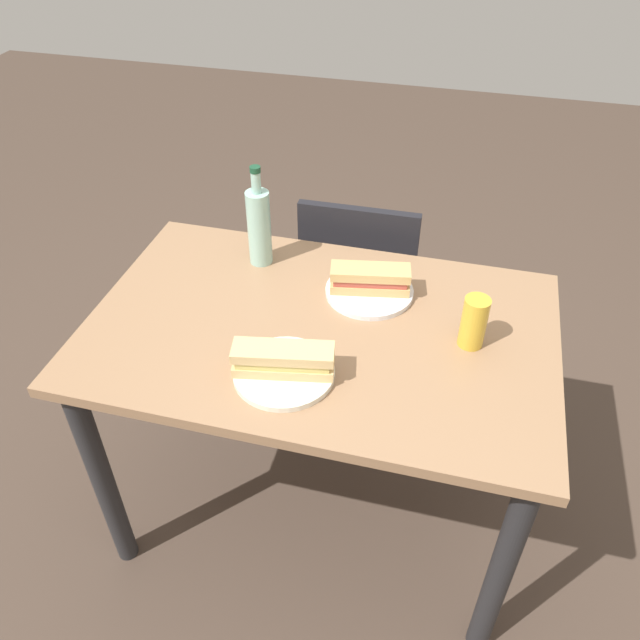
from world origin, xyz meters
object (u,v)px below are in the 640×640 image
object	(u,v)px
dining_table	(320,362)
knife_far	(281,354)
baguette_sandwich_near	(370,279)
knife_near	(366,276)
plate_near	(369,291)
water_bottle	(259,226)
chair_far	(361,286)
beer_glass	(474,322)
plate_far	(284,372)
baguette_sandwich_far	(283,359)

from	to	relation	value
dining_table	knife_far	bearing A→B (deg)	-112.28
baguette_sandwich_near	knife_near	world-z (taller)	baguette_sandwich_near
knife_far	baguette_sandwich_near	bearing A→B (deg)	63.52
dining_table	plate_near	size ratio (longest dim) A/B	4.99
knife_near	water_bottle	size ratio (longest dim) A/B	0.61
dining_table	chair_far	size ratio (longest dim) A/B	1.40
baguette_sandwich_near	beer_glass	bearing A→B (deg)	-26.37
plate_far	beer_glass	size ratio (longest dim) A/B	1.74
dining_table	baguette_sandwich_far	size ratio (longest dim) A/B	4.92
plate_near	knife_far	distance (m)	0.34
dining_table	water_bottle	bearing A→B (deg)	134.50
plate_far	beer_glass	world-z (taller)	beer_glass
dining_table	knife_far	xyz separation A→B (m)	(-0.06, -0.14, 0.14)
baguette_sandwich_near	water_bottle	distance (m)	0.35
plate_far	beer_glass	xyz separation A→B (m)	(0.41, 0.22, 0.06)
knife_far	water_bottle	bearing A→B (deg)	115.05
baguette_sandwich_far	beer_glass	world-z (taller)	beer_glass
baguette_sandwich_far	chair_far	bearing A→B (deg)	87.13
plate_near	knife_near	size ratio (longest dim) A/B	1.32
baguette_sandwich_far	water_bottle	xyz separation A→B (m)	(-0.20, 0.43, 0.07)
dining_table	beer_glass	distance (m)	0.42
dining_table	plate_far	xyz separation A→B (m)	(-0.04, -0.19, 0.13)
baguette_sandwich_near	knife_far	size ratio (longest dim) A/B	1.25
chair_far	plate_far	distance (m)	0.82
plate_far	baguette_sandwich_near	bearing A→B (deg)	69.66
baguette_sandwich_far	water_bottle	distance (m)	0.48
plate_near	knife_near	world-z (taller)	knife_near
baguette_sandwich_near	water_bottle	world-z (taller)	water_bottle
plate_near	baguette_sandwich_far	bearing A→B (deg)	-110.34
chair_far	knife_near	distance (m)	0.47
dining_table	water_bottle	xyz separation A→B (m)	(-0.24, 0.24, 0.24)
plate_near	plate_far	xyz separation A→B (m)	(-0.13, -0.36, 0.00)
plate_near	plate_far	bearing A→B (deg)	-110.34
plate_near	baguette_sandwich_near	xyz separation A→B (m)	(0.00, 0.00, 0.04)
chair_far	plate_far	world-z (taller)	chair_far
baguette_sandwich_near	chair_far	bearing A→B (deg)	102.95
plate_far	knife_near	bearing A→B (deg)	74.73
chair_far	baguette_sandwich_far	distance (m)	0.84
knife_near	water_bottle	bearing A→B (deg)	175.45
dining_table	plate_far	bearing A→B (deg)	-101.02
plate_near	water_bottle	distance (m)	0.36
baguette_sandwich_near	knife_far	bearing A→B (deg)	-116.48
beer_glass	chair_far	bearing A→B (deg)	124.25
plate_far	chair_far	bearing A→B (deg)	87.13
knife_near	beer_glass	bearing A→B (deg)	-32.22
knife_near	beer_glass	distance (m)	0.36
knife_near	knife_far	bearing A→B (deg)	-110.25
plate_near	knife_far	world-z (taller)	knife_far
plate_far	beer_glass	bearing A→B (deg)	28.10
chair_far	baguette_sandwich_near	xyz separation A→B (m)	(0.09, -0.41, 0.33)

